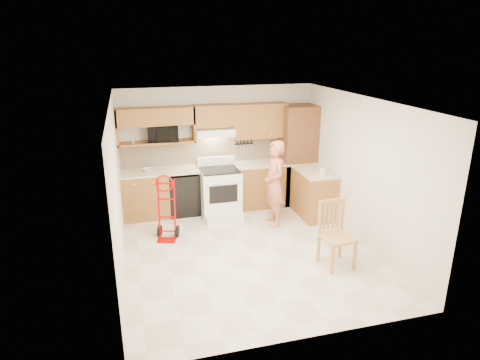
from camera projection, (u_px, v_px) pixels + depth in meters
name	position (u px, v px, depth m)	size (l,w,h in m)	color
floor	(248.00, 252.00, 7.02)	(4.00, 4.50, 0.02)	beige
ceiling	(249.00, 100.00, 6.22)	(4.00, 4.50, 0.02)	white
wall_back	(218.00, 147.00, 8.69)	(4.00, 0.02, 2.50)	beige
wall_front	(306.00, 245.00, 4.55)	(4.00, 0.02, 2.50)	beige
wall_left	(116.00, 192.00, 6.12)	(0.02, 4.50, 2.50)	beige
wall_right	(362.00, 171.00, 7.12)	(0.02, 4.50, 2.50)	beige
backsplash	(218.00, 150.00, 8.68)	(3.92, 0.03, 0.55)	beige
lower_cab_left	(145.00, 195.00, 8.28)	(0.90, 0.60, 0.90)	#956235
dishwasher	(183.00, 193.00, 8.47)	(0.60, 0.60, 0.85)	black
lower_cab_right	(260.00, 185.00, 8.86)	(1.14, 0.60, 0.90)	#956235
countertop_left	(159.00, 171.00, 8.20)	(1.50, 0.63, 0.04)	beige
countertop_right	(260.00, 164.00, 8.71)	(1.14, 0.63, 0.04)	beige
cab_return_right	(314.00, 194.00, 8.35)	(0.60, 1.00, 0.90)	#956235
countertop_return	(315.00, 171.00, 8.20)	(0.63, 1.00, 0.04)	beige
pantry_tall	(297.00, 155.00, 8.88)	(0.70, 0.60, 2.10)	brown
upper_cab_left	(155.00, 116.00, 7.99)	(1.50, 0.33, 0.34)	#956235
upper_shelf_mw	(157.00, 142.00, 8.15)	(1.50, 0.33, 0.04)	#956235
upper_cab_center	(213.00, 116.00, 8.28)	(0.76, 0.33, 0.44)	#956235
upper_cab_right	(259.00, 121.00, 8.56)	(1.14, 0.33, 0.70)	#956235
range_hood	(214.00, 132.00, 8.32)	(0.76, 0.46, 0.14)	white
knife_strip	(244.00, 147.00, 8.78)	(0.40, 0.05, 0.29)	black
microwave	(163.00, 133.00, 8.13)	(0.58, 0.39, 0.32)	black
range	(220.00, 189.00, 8.27)	(0.77, 1.01, 1.13)	white
person	(274.00, 184.00, 7.81)	(0.60, 0.39, 1.64)	#BF664F
hand_truck	(166.00, 211.00, 7.29)	(0.42, 0.39, 1.07)	#B60100
dining_chair	(338.00, 235.00, 6.42)	(0.47, 0.51, 1.04)	#B7834C
soap_bottle	(323.00, 171.00, 7.86)	(0.08, 0.09, 0.19)	white
bowl	(148.00, 170.00, 8.13)	(0.21, 0.21, 0.05)	white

